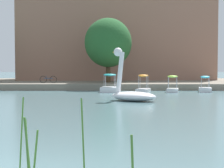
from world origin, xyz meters
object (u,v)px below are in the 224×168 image
pedal_boat_teal (110,87)px  bicycle_parked (49,79)px  pedal_boat_orange (144,87)px  pedal_boat_lime (173,87)px  tree_sapling_by_fence (109,43)px  pedal_boat_cyan (205,88)px  swan_boat (132,92)px

pedal_boat_teal → bicycle_parked: 7.43m
pedal_boat_orange → pedal_boat_lime: (2.49, 0.15, 0.04)m
tree_sapling_by_fence → pedal_boat_cyan: bearing=-36.6°
pedal_boat_cyan → tree_sapling_by_fence: bearing=143.4°
pedal_boat_cyan → pedal_boat_lime: bearing=-175.2°
pedal_boat_teal → tree_sapling_by_fence: bearing=91.8°
swan_boat → pedal_boat_lime: swan_boat is taller
pedal_boat_teal → pedal_boat_lime: bearing=-3.4°
pedal_boat_orange → pedal_boat_lime: bearing=3.4°
pedal_boat_orange → tree_sapling_by_fence: (-3.01, 6.56, 4.23)m
pedal_boat_teal → pedal_boat_lime: (5.30, -0.32, 0.02)m
swan_boat → pedal_boat_lime: 8.87m
pedal_boat_cyan → pedal_boat_teal: bearing=179.4°
tree_sapling_by_fence → pedal_boat_orange: bearing=-65.3°
swan_boat → bicycle_parked: swan_boat is taller
tree_sapling_by_fence → bicycle_parked: 7.15m
pedal_boat_teal → tree_sapling_by_fence: tree_sapling_by_fence is taller
pedal_boat_teal → pedal_boat_orange: pedal_boat_teal is taller
pedal_boat_orange → bicycle_parked: pedal_boat_orange is taller
swan_boat → pedal_boat_cyan: size_ratio=1.70×
bicycle_parked → pedal_boat_teal: bearing=-35.3°
pedal_boat_teal → pedal_boat_cyan: 8.11m
pedal_boat_orange → bicycle_parked: size_ratio=1.21×
pedal_boat_cyan → tree_sapling_by_fence: tree_sapling_by_fence is taller
pedal_boat_teal → pedal_boat_cyan: bearing=-0.6°
pedal_boat_lime → pedal_boat_cyan: pedal_boat_lime is taller
pedal_boat_orange → tree_sapling_by_fence: tree_sapling_by_fence is taller
pedal_boat_lime → pedal_boat_orange: bearing=-176.6°
pedal_boat_teal → pedal_boat_cyan: size_ratio=1.23×
pedal_boat_teal → pedal_boat_orange: (2.81, -0.47, -0.02)m
tree_sapling_by_fence → bicycle_parked: tree_sapling_by_fence is taller
swan_boat → tree_sapling_by_fence: (-1.58, 14.36, 4.07)m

